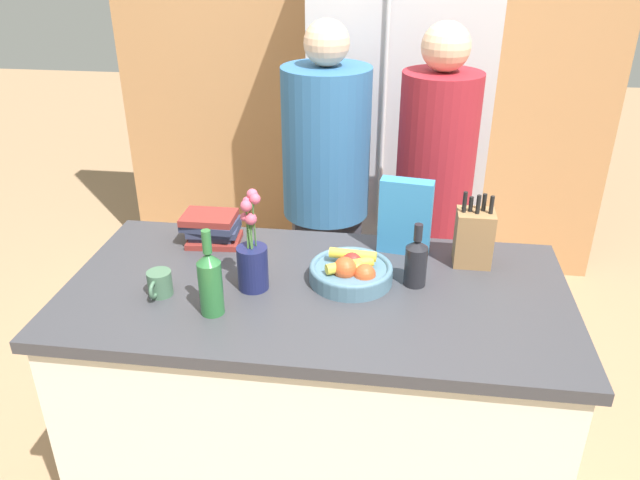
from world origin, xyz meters
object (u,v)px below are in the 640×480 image
(cereal_box, at_px, (405,217))
(bottle_oil, at_px, (210,281))
(flower_vase, at_px, (252,259))
(refrigerator, at_px, (398,120))
(person_at_sink, at_px, (326,187))
(knife_block, at_px, (474,237))
(fruit_bowl, at_px, (352,271))
(bottle_vinegar, at_px, (416,261))
(coffee_mug, at_px, (160,284))
(book_stack, at_px, (212,228))
(person_in_blue, at_px, (433,197))

(cereal_box, height_order, bottle_oil, bottle_oil)
(flower_vase, bearing_deg, refrigerator, 74.61)
(cereal_box, xyz_separation_m, person_at_sink, (-0.35, 0.55, -0.13))
(knife_block, bearing_deg, fruit_bowl, -155.44)
(fruit_bowl, xyz_separation_m, knife_block, (0.40, 0.18, 0.06))
(bottle_vinegar, bearing_deg, coffee_mug, -167.64)
(fruit_bowl, bearing_deg, cereal_box, 55.32)
(fruit_bowl, height_order, coffee_mug, fruit_bowl)
(flower_vase, relative_size, person_at_sink, 0.21)
(flower_vase, height_order, cereal_box, flower_vase)
(knife_block, xyz_separation_m, book_stack, (-0.92, 0.04, -0.04))
(flower_vase, bearing_deg, cereal_box, 33.77)
(refrigerator, distance_m, person_at_sink, 0.72)
(knife_block, relative_size, person_at_sink, 0.16)
(flower_vase, height_order, person_in_blue, person_in_blue)
(bottle_oil, relative_size, person_in_blue, 0.17)
(person_at_sink, bearing_deg, flower_vase, -112.57)
(flower_vase, bearing_deg, person_at_sink, 81.84)
(bottle_oil, xyz_separation_m, bottle_vinegar, (0.60, 0.25, -0.02))
(bottle_oil, height_order, person_at_sink, person_at_sink)
(fruit_bowl, distance_m, coffee_mug, 0.61)
(knife_block, distance_m, coffee_mug, 1.04)
(flower_vase, bearing_deg, person_in_blue, 52.82)
(coffee_mug, bearing_deg, bottle_oil, -21.27)
(fruit_bowl, bearing_deg, person_in_blue, 68.13)
(refrigerator, distance_m, person_in_blue, 0.77)
(fruit_bowl, distance_m, bottle_vinegar, 0.21)
(bottle_vinegar, height_order, person_at_sink, person_at_sink)
(refrigerator, relative_size, flower_vase, 6.08)
(coffee_mug, relative_size, person_at_sink, 0.07)
(fruit_bowl, relative_size, knife_block, 1.03)
(bottle_oil, relative_size, bottle_vinegar, 1.28)
(knife_block, bearing_deg, bottle_vinegar, -138.76)
(refrigerator, height_order, book_stack, refrigerator)
(flower_vase, relative_size, coffee_mug, 3.05)
(fruit_bowl, xyz_separation_m, book_stack, (-0.53, 0.22, 0.02))
(coffee_mug, relative_size, person_in_blue, 0.07)
(refrigerator, distance_m, coffee_mug, 1.74)
(coffee_mug, height_order, bottle_oil, bottle_oil)
(refrigerator, distance_m, cereal_box, 1.20)
(cereal_box, height_order, coffee_mug, cereal_box)
(knife_block, relative_size, coffee_mug, 2.41)
(refrigerator, bearing_deg, flower_vase, -105.39)
(fruit_bowl, height_order, person_at_sink, person_at_sink)
(fruit_bowl, xyz_separation_m, coffee_mug, (-0.59, -0.16, 0.00))
(knife_block, bearing_deg, bottle_oil, -152.27)
(person_at_sink, bearing_deg, knife_block, -60.63)
(coffee_mug, xyz_separation_m, person_in_blue, (0.86, 0.85, -0.02))
(flower_vase, bearing_deg, knife_block, 20.26)
(flower_vase, xyz_separation_m, person_in_blue, (0.58, 0.77, -0.08))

